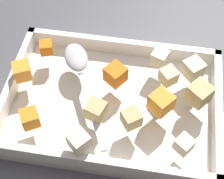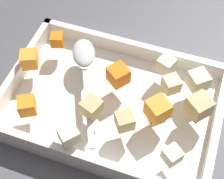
# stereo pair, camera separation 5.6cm
# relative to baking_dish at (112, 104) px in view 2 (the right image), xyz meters

# --- Properties ---
(ground_plane) EXTENTS (4.00, 4.00, 0.00)m
(ground_plane) POSITION_rel_baking_dish_xyz_m (-0.02, -0.01, -0.01)
(ground_plane) COLOR #4C4C51
(baking_dish) EXTENTS (0.37, 0.25, 0.05)m
(baking_dish) POSITION_rel_baking_dish_xyz_m (0.00, 0.00, 0.00)
(baking_dish) COLOR white
(baking_dish) RESTS_ON ground_plane
(carrot_chunk_corner_nw) EXTENTS (0.03, 0.03, 0.02)m
(carrot_chunk_corner_nw) POSITION_rel_baking_dish_xyz_m (0.13, -0.07, 0.05)
(carrot_chunk_corner_nw) COLOR orange
(carrot_chunk_corner_nw) RESTS_ON baking_dish
(carrot_chunk_front_center) EXTENTS (0.04, 0.04, 0.03)m
(carrot_chunk_front_center) POSITION_rel_baking_dish_xyz_m (-0.00, -0.03, 0.05)
(carrot_chunk_front_center) COLOR orange
(carrot_chunk_front_center) RESTS_ON baking_dish
(carrot_chunk_corner_ne) EXTENTS (0.04, 0.04, 0.03)m
(carrot_chunk_corner_ne) POSITION_rel_baking_dish_xyz_m (0.16, -0.01, 0.05)
(carrot_chunk_corner_ne) COLOR orange
(carrot_chunk_corner_ne) RESTS_ON baking_dish
(carrot_chunk_mid_left) EXTENTS (0.05, 0.05, 0.03)m
(carrot_chunk_mid_left) POSITION_rel_baking_dish_xyz_m (-0.08, 0.02, 0.05)
(carrot_chunk_mid_left) COLOR orange
(carrot_chunk_mid_left) RESTS_ON baking_dish
(carrot_chunk_center) EXTENTS (0.04, 0.04, 0.03)m
(carrot_chunk_center) POSITION_rel_baking_dish_xyz_m (0.12, 0.08, 0.05)
(carrot_chunk_center) COLOR orange
(carrot_chunk_center) RESTS_ON baking_dish
(potato_chunk_near_spoon) EXTENTS (0.04, 0.04, 0.03)m
(potato_chunk_near_spoon) POSITION_rel_baking_dish_xyz_m (0.03, 0.10, 0.05)
(potato_chunk_near_spoon) COLOR beige
(potato_chunk_near_spoon) RESTS_ON baking_dish
(potato_chunk_under_handle) EXTENTS (0.05, 0.05, 0.03)m
(potato_chunk_under_handle) POSITION_rel_baking_dish_xyz_m (-0.14, -0.01, 0.05)
(potato_chunk_under_handle) COLOR tan
(potato_chunk_under_handle) RESTS_ON baking_dish
(potato_chunk_heap_side) EXTENTS (0.04, 0.04, 0.03)m
(potato_chunk_heap_side) POSITION_rel_baking_dish_xyz_m (-0.04, 0.05, 0.05)
(potato_chunk_heap_side) COLOR tan
(potato_chunk_heap_side) RESTS_ON baking_dish
(potato_chunk_rim_edge) EXTENTS (0.04, 0.04, 0.03)m
(potato_chunk_rim_edge) POSITION_rel_baking_dish_xyz_m (0.02, 0.05, 0.05)
(potato_chunk_rim_edge) COLOR tan
(potato_chunk_rim_edge) RESTS_ON baking_dish
(potato_chunk_back_center) EXTENTS (0.04, 0.04, 0.03)m
(potato_chunk_back_center) POSITION_rel_baking_dish_xyz_m (-0.09, -0.04, 0.05)
(potato_chunk_back_center) COLOR beige
(potato_chunk_back_center) RESTS_ON baking_dish
(potato_chunk_corner_sw) EXTENTS (0.03, 0.03, 0.02)m
(potato_chunk_corner_sw) POSITION_rel_baking_dish_xyz_m (-0.12, 0.08, 0.05)
(potato_chunk_corner_sw) COLOR beige
(potato_chunk_corner_sw) RESTS_ON baking_dish
(parsnip_chunk_corner_se) EXTENTS (0.03, 0.03, 0.03)m
(parsnip_chunk_corner_se) POSITION_rel_baking_dish_xyz_m (-0.07, -0.08, 0.05)
(parsnip_chunk_corner_se) COLOR beige
(parsnip_chunk_corner_se) RESTS_ON baking_dish
(parsnip_chunk_far_right) EXTENTS (0.04, 0.04, 0.03)m
(parsnip_chunk_far_right) POSITION_rel_baking_dish_xyz_m (-0.13, -0.06, 0.05)
(parsnip_chunk_far_right) COLOR beige
(parsnip_chunk_far_right) RESTS_ON baking_dish
(serving_spoon) EXTENTS (0.12, 0.21, 0.02)m
(serving_spoon) POSITION_rel_baking_dish_xyz_m (0.07, -0.05, 0.04)
(serving_spoon) COLOR silver
(serving_spoon) RESTS_ON baking_dish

